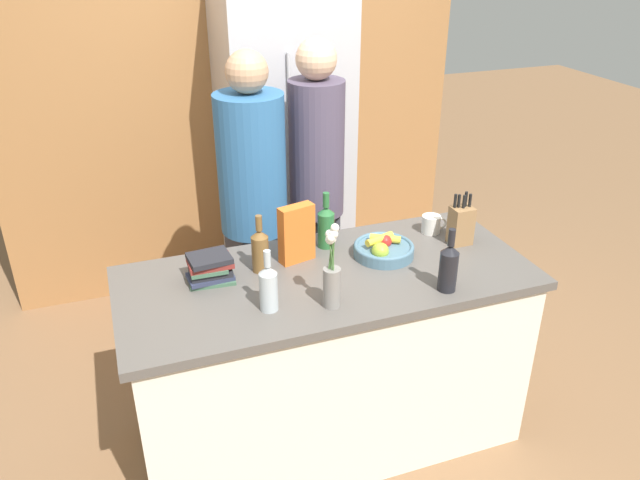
# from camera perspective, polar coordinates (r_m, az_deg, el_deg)

# --- Properties ---
(ground_plane) EXTENTS (14.00, 14.00, 0.00)m
(ground_plane) POSITION_cam_1_polar(r_m,az_deg,el_deg) (3.26, 0.61, -17.02)
(ground_plane) COLOR brown
(kitchen_island) EXTENTS (1.80, 0.79, 0.91)m
(kitchen_island) POSITION_cam_1_polar(r_m,az_deg,el_deg) (2.96, 0.65, -10.70)
(kitchen_island) COLOR silver
(kitchen_island) RESTS_ON ground_plane
(back_wall_wood) EXTENTS (3.00, 0.12, 2.60)m
(back_wall_wood) POSITION_cam_1_polar(r_m,az_deg,el_deg) (4.14, -7.96, 13.27)
(back_wall_wood) COLOR #9E6B3D
(back_wall_wood) RESTS_ON ground_plane
(refrigerator) EXTENTS (0.74, 0.62, 2.00)m
(refrigerator) POSITION_cam_1_polar(r_m,az_deg,el_deg) (3.94, -3.29, 8.24)
(refrigerator) COLOR #B7B7BC
(refrigerator) RESTS_ON ground_plane
(fruit_bowl) EXTENTS (0.28, 0.28, 0.10)m
(fruit_bowl) POSITION_cam_1_polar(r_m,az_deg,el_deg) (2.85, 5.82, -0.79)
(fruit_bowl) COLOR slate
(fruit_bowl) RESTS_ON kitchen_island
(knife_block) EXTENTS (0.10, 0.09, 0.26)m
(knife_block) POSITION_cam_1_polar(r_m,az_deg,el_deg) (3.00, 12.76, 1.40)
(knife_block) COLOR olive
(knife_block) RESTS_ON kitchen_island
(flower_vase) EXTENTS (0.07, 0.07, 0.36)m
(flower_vase) POSITION_cam_1_polar(r_m,az_deg,el_deg) (2.43, 1.09, -3.28)
(flower_vase) COLOR gray
(flower_vase) RESTS_ON kitchen_island
(cereal_box) EXTENTS (0.17, 0.10, 0.27)m
(cereal_box) POSITION_cam_1_polar(r_m,az_deg,el_deg) (2.76, -2.16, 0.58)
(cereal_box) COLOR orange
(cereal_box) RESTS_ON kitchen_island
(coffee_mug) EXTENTS (0.13, 0.09, 0.09)m
(coffee_mug) POSITION_cam_1_polar(r_m,az_deg,el_deg) (3.10, 10.16, 1.45)
(coffee_mug) COLOR silver
(coffee_mug) RESTS_ON kitchen_island
(book_stack) EXTENTS (0.20, 0.16, 0.12)m
(book_stack) POSITION_cam_1_polar(r_m,az_deg,el_deg) (2.67, -10.03, -2.56)
(book_stack) COLOR #3D6047
(book_stack) RESTS_ON kitchen_island
(bottle_oil) EXTENTS (0.07, 0.07, 0.26)m
(bottle_oil) POSITION_cam_1_polar(r_m,az_deg,el_deg) (2.43, -4.74, -4.28)
(bottle_oil) COLOR #B2BCC1
(bottle_oil) RESTS_ON kitchen_island
(bottle_vinegar) EXTENTS (0.08, 0.08, 0.26)m
(bottle_vinegar) POSITION_cam_1_polar(r_m,az_deg,el_deg) (2.70, -5.50, -0.85)
(bottle_vinegar) COLOR brown
(bottle_vinegar) RESTS_ON kitchen_island
(bottle_wine) EXTENTS (0.08, 0.08, 0.28)m
(bottle_wine) POSITION_cam_1_polar(r_m,az_deg,el_deg) (2.60, 11.67, -2.38)
(bottle_wine) COLOR black
(bottle_wine) RESTS_ON kitchen_island
(bottle_water) EXTENTS (0.08, 0.08, 0.27)m
(bottle_water) POSITION_cam_1_polar(r_m,az_deg,el_deg) (2.89, 0.55, 1.32)
(bottle_water) COLOR #286633
(bottle_water) RESTS_ON kitchen_island
(person_at_sink) EXTENTS (0.34, 0.34, 1.76)m
(person_at_sink) POSITION_cam_1_polar(r_m,az_deg,el_deg) (3.21, -6.09, 3.40)
(person_at_sink) COLOR #383842
(person_at_sink) RESTS_ON ground_plane
(person_in_blue) EXTENTS (0.29, 0.29, 1.78)m
(person_in_blue) POSITION_cam_1_polar(r_m,az_deg,el_deg) (3.36, -0.31, 5.21)
(person_in_blue) COLOR #383842
(person_in_blue) RESTS_ON ground_plane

